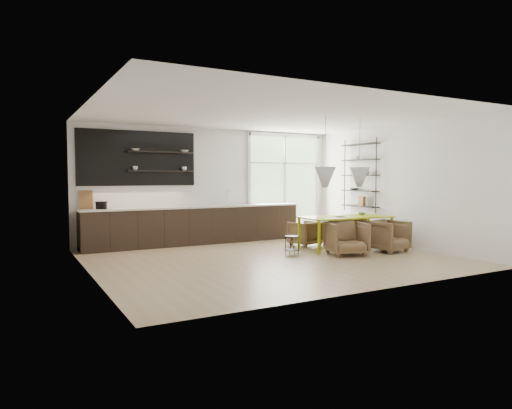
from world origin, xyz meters
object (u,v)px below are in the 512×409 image
(armchair_back_right, at_px, (347,230))
(armchair_front_left, at_px, (346,238))
(dining_table, at_px, (346,219))
(armchair_back_left, at_px, (305,233))
(wire_stool, at_px, (292,243))
(armchair_front_right, at_px, (388,236))

(armchair_back_right, distance_m, armchair_front_left, 1.77)
(dining_table, bearing_deg, armchair_back_left, 123.62)
(armchair_back_right, bearing_deg, armchair_back_left, 0.41)
(armchair_back_right, height_order, armchair_front_left, armchair_front_left)
(armchair_front_left, bearing_deg, dining_table, 69.46)
(armchair_back_right, distance_m, wire_stool, 2.31)
(armchair_front_left, height_order, wire_stool, armchair_front_left)
(armchair_back_left, relative_size, armchair_front_right, 0.85)
(armchair_back_left, distance_m, wire_stool, 1.41)
(armchair_back_right, xyz_separation_m, armchair_front_left, (-1.14, -1.35, 0.03))
(armchair_back_left, bearing_deg, armchair_front_left, 79.27)
(armchair_back_left, relative_size, wire_stool, 1.60)
(armchair_back_right, xyz_separation_m, wire_stool, (-2.16, -0.81, -0.07))
(armchair_back_right, bearing_deg, armchair_front_right, 97.56)
(armchair_back_right, xyz_separation_m, armchair_front_right, (-0.03, -1.44, 0.02))
(armchair_front_right, relative_size, wire_stool, 1.88)
(dining_table, distance_m, wire_stool, 1.59)
(armchair_front_left, bearing_deg, armchair_back_left, 108.29)
(dining_table, relative_size, armchair_front_right, 2.77)
(armchair_front_left, bearing_deg, armchair_front_right, 13.39)
(armchair_back_left, bearing_deg, wire_stool, 33.11)
(dining_table, relative_size, wire_stool, 5.21)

